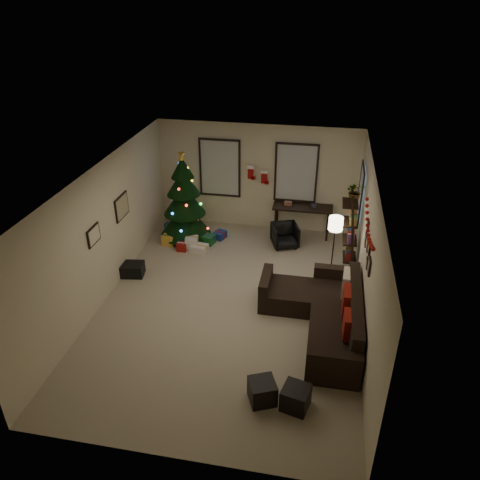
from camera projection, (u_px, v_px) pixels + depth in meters
name	position (u px, v px, depth m)	size (l,w,h in m)	color
floor	(230.00, 304.00, 9.31)	(7.00, 7.00, 0.00)	tan
ceiling	(228.00, 177.00, 8.00)	(7.00, 7.00, 0.00)	white
wall_back	(258.00, 178.00, 11.67)	(5.00, 5.00, 0.00)	beige
wall_front	(169.00, 386.00, 5.64)	(5.00, 5.00, 0.00)	beige
wall_left	(103.00, 234.00, 9.06)	(7.00, 7.00, 0.00)	beige
wall_right	(367.00, 258.00, 8.25)	(7.00, 7.00, 0.00)	beige
window_back_left	(220.00, 168.00, 11.70)	(1.05, 0.06, 1.50)	#728CB2
window_back_right	(296.00, 173.00, 11.39)	(1.05, 0.06, 1.50)	#728CB2
window_right_wall	(361.00, 194.00, 10.38)	(0.06, 0.90, 1.30)	#728CB2
christmas_tree	(184.00, 203.00, 11.28)	(1.23, 1.23, 2.29)	black
presents	(188.00, 238.00, 11.49)	(1.57, 1.15, 0.30)	#14591E
sofa	(324.00, 314.00, 8.59)	(1.87, 2.72, 0.87)	black
pillow_red_a	(347.00, 325.00, 7.76)	(0.11, 0.41, 0.41)	maroon
pillow_red_b	(346.00, 301.00, 8.34)	(0.13, 0.47, 0.47)	maroon
pillow_cream	(346.00, 283.00, 8.85)	(0.13, 0.47, 0.47)	beige
ottoman_near	(262.00, 391.00, 7.09)	(0.39, 0.39, 0.37)	black
ottoman_far	(296.00, 398.00, 6.98)	(0.39, 0.39, 0.37)	black
desk	(303.00, 210.00, 11.55)	(1.46, 0.52, 0.79)	black
desk_chair	(285.00, 235.00, 11.25)	(0.55, 0.51, 0.57)	black
bookshelf	(351.00, 235.00, 9.92)	(0.30, 0.56, 1.91)	black
potted_plant	(356.00, 189.00, 9.76)	(0.50, 0.43, 0.56)	#4C4C4C
floor_lamp	(335.00, 228.00, 9.67)	(0.30, 0.30, 1.40)	black
art_map	(122.00, 207.00, 9.77)	(0.04, 0.60, 0.50)	black
art_abstract	(94.00, 235.00, 8.66)	(0.04, 0.45, 0.35)	black
gallery	(368.00, 249.00, 8.08)	(0.03, 1.25, 0.54)	black
garland	(369.00, 227.00, 7.96)	(0.08, 1.90, 0.30)	#A5140C
stocking_left	(251.00, 172.00, 11.47)	(0.20, 0.05, 0.36)	#990F0C
stocking_right	(264.00, 177.00, 11.50)	(0.20, 0.05, 0.36)	#990F0C
storage_bin	(131.00, 269.00, 10.18)	(0.56, 0.37, 0.28)	black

